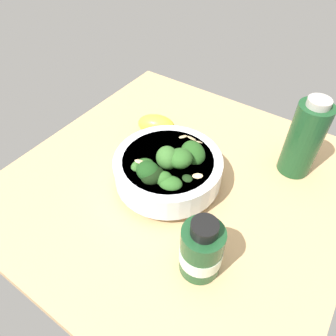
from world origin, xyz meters
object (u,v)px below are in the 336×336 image
bottle_tall (304,139)px  lemon_wedge (156,125)px  bottle_short (201,250)px  bowl_of_broccoli (168,168)px

bottle_tall → lemon_wedge: bearing=-77.5°
bottle_short → bowl_of_broccoli: bearing=-129.6°
bowl_of_broccoli → bottle_tall: 24.92cm
lemon_wedge → bottle_short: bearing=47.3°
bowl_of_broccoli → bottle_tall: (-17.22, 17.73, 3.24)cm
bowl_of_broccoli → bottle_short: bottle_short is taller
bottle_tall → bottle_short: bearing=-9.5°
bowl_of_broccoli → bottle_short: size_ratio=1.75×
bottle_tall → bowl_of_broccoli: bearing=-45.8°
lemon_wedge → bottle_short: size_ratio=0.74×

